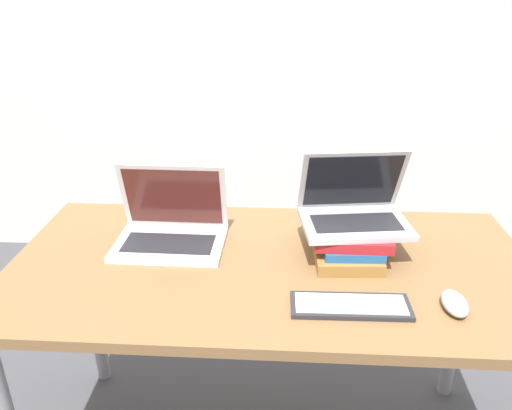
# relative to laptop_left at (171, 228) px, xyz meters

# --- Properties ---
(wall_back) EXTENTS (8.00, 0.05, 2.70)m
(wall_back) POSITION_rel_laptop_left_xyz_m (0.31, 1.30, 0.55)
(wall_back) COLOR silver
(wall_back) RESTS_ON ground_plane
(desk) EXTENTS (1.49, 0.73, 0.75)m
(desk) POSITION_rel_laptop_left_xyz_m (0.31, -0.10, -0.13)
(desk) COLOR brown
(desk) RESTS_ON ground_plane
(laptop_left) EXTENTS (0.33, 0.24, 0.24)m
(laptop_left) POSITION_rel_laptop_left_xyz_m (0.00, 0.00, 0.00)
(laptop_left) COLOR silver
(laptop_left) RESTS_ON desk
(book_stack) EXTENTS (0.22, 0.29, 0.09)m
(book_stack) POSITION_rel_laptop_left_xyz_m (0.53, -0.04, -0.00)
(book_stack) COLOR olive
(book_stack) RESTS_ON desk
(laptop_on_books) EXTENTS (0.33, 0.26, 0.22)m
(laptop_on_books) POSITION_rel_laptop_left_xyz_m (0.54, -0.02, 0.09)
(laptop_on_books) COLOR #B2B2B7
(laptop_on_books) RESTS_ON book_stack
(wireless_keyboard) EXTENTS (0.30, 0.11, 0.01)m
(wireless_keyboard) POSITION_rel_laptop_left_xyz_m (0.51, -0.31, -0.04)
(wireless_keyboard) COLOR #28282D
(wireless_keyboard) RESTS_ON desk
(mouse) EXTENTS (0.06, 0.11, 0.04)m
(mouse) POSITION_rel_laptop_left_xyz_m (0.76, -0.30, -0.03)
(mouse) COLOR #B2B2B7
(mouse) RESTS_ON desk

